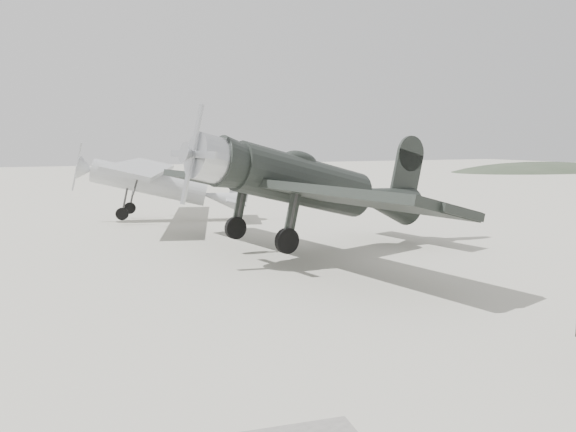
# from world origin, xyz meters

# --- Properties ---
(ground) EXTENTS (160.00, 160.00, 0.00)m
(ground) POSITION_xyz_m (0.00, 0.00, 0.00)
(ground) COLOR #ACA998
(ground) RESTS_ON ground
(hill_northeast) EXTENTS (32.00, 16.00, 5.20)m
(hill_northeast) POSITION_xyz_m (50.00, 40.00, 0.00)
(hill_northeast) COLOR #313D2D
(hill_northeast) RESTS_ON ground
(lowwing_monoplane) EXTENTS (9.66, 13.43, 4.31)m
(lowwing_monoplane) POSITION_xyz_m (-0.40, 5.13, 2.28)
(lowwing_monoplane) COLOR black
(lowwing_monoplane) RESTS_ON ground
(highwing_monoplane) EXTENTS (8.00, 11.10, 3.16)m
(highwing_monoplane) POSITION_xyz_m (-3.44, 15.00, 1.98)
(highwing_monoplane) COLOR #A9ABAE
(highwing_monoplane) RESTS_ON ground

